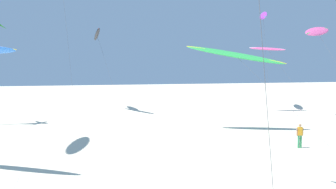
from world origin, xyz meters
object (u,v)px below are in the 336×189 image
(flying_kite_3, at_px, (97,35))
(flying_kite_4, at_px, (263,15))
(flying_kite_1, at_px, (317,31))
(person_foreground_walker, at_px, (300,135))
(flying_kite_2, at_px, (236,55))
(flying_kite_7, at_px, (268,49))

(flying_kite_3, xyz_separation_m, flying_kite_4, (22.60, -6.42, 2.87))
(flying_kite_4, bearing_deg, flying_kite_3, 164.15)
(flying_kite_1, distance_m, person_foreground_walker, 25.21)
(flying_kite_2, relative_size, flying_kite_4, 0.81)
(flying_kite_2, height_order, flying_kite_3, flying_kite_3)
(flying_kite_2, xyz_separation_m, flying_kite_3, (-8.13, 23.80, 3.59))
(flying_kite_4, bearing_deg, person_foreground_walker, -118.77)
(flying_kite_1, relative_size, flying_kite_7, 1.32)
(flying_kite_2, distance_m, flying_kite_4, 23.52)
(flying_kite_3, bearing_deg, flying_kite_2, -71.15)
(flying_kite_1, bearing_deg, flying_kite_4, 100.60)
(flying_kite_1, relative_size, person_foreground_walker, 6.61)
(flying_kite_2, xyz_separation_m, flying_kite_7, (12.36, 13.10, 1.46))
(flying_kite_2, height_order, flying_kite_4, flying_kite_4)
(flying_kite_2, xyz_separation_m, flying_kite_4, (14.47, 17.39, 6.45))
(flying_kite_1, xyz_separation_m, flying_kite_4, (-1.71, 9.15, 3.01))
(flying_kite_4, distance_m, person_foreground_walker, 32.31)
(person_foreground_walker, bearing_deg, flying_kite_1, 46.63)
(flying_kite_1, height_order, person_foreground_walker, flying_kite_1)
(flying_kite_7, bearing_deg, flying_kite_2, -133.34)
(flying_kite_1, height_order, flying_kite_4, flying_kite_4)
(flying_kite_1, bearing_deg, flying_kite_7, 128.19)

